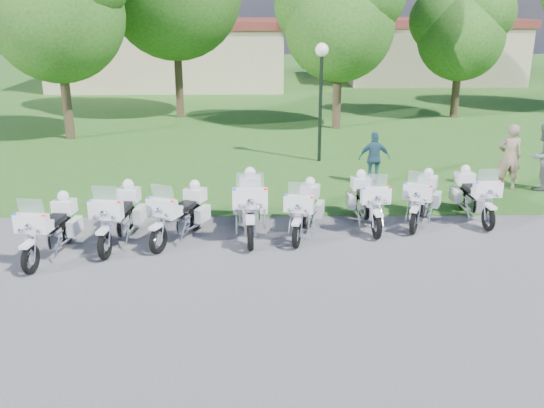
{
  "coord_description": "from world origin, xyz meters",
  "views": [
    {
      "loc": [
        -0.25,
        -11.64,
        5.3
      ],
      "look_at": [
        -0.04,
        1.2,
        0.95
      ],
      "focal_mm": 40.0,
      "sensor_mm": 36.0,
      "label": 1
    }
  ],
  "objects_px": {
    "motorcycle_2": "(180,213)",
    "lamp_post": "(321,73)",
    "motorcycle_0": "(51,228)",
    "motorcycle_3": "(250,204)",
    "motorcycle_1": "(119,215)",
    "bystander_a": "(509,157)",
    "motorcycle_4": "(305,209)",
    "motorcycle_5": "(367,201)",
    "bystander_b": "(543,157)",
    "bystander_c": "(374,158)",
    "motorcycle_7": "(474,195)",
    "motorcycle_6": "(422,198)"
  },
  "relations": [
    {
      "from": "motorcycle_3",
      "to": "bystander_c",
      "type": "relative_size",
      "value": 1.6
    },
    {
      "from": "motorcycle_7",
      "to": "motorcycle_2",
      "type": "bearing_deg",
      "value": 6.13
    },
    {
      "from": "motorcycle_4",
      "to": "motorcycle_7",
      "type": "relative_size",
      "value": 0.97
    },
    {
      "from": "motorcycle_2",
      "to": "bystander_b",
      "type": "relative_size",
      "value": 1.08
    },
    {
      "from": "motorcycle_6",
      "to": "motorcycle_7",
      "type": "height_order",
      "value": "motorcycle_6"
    },
    {
      "from": "motorcycle_3",
      "to": "bystander_a",
      "type": "relative_size",
      "value": 1.32
    },
    {
      "from": "motorcycle_6",
      "to": "motorcycle_0",
      "type": "bearing_deg",
      "value": 37.29
    },
    {
      "from": "motorcycle_6",
      "to": "bystander_c",
      "type": "bearing_deg",
      "value": -54.78
    },
    {
      "from": "motorcycle_1",
      "to": "motorcycle_6",
      "type": "bearing_deg",
      "value": -163.73
    },
    {
      "from": "motorcycle_2",
      "to": "motorcycle_4",
      "type": "xyz_separation_m",
      "value": [
        2.89,
        0.29,
        -0.02
      ]
    },
    {
      "from": "lamp_post",
      "to": "bystander_a",
      "type": "distance_m",
      "value": 6.5
    },
    {
      "from": "motorcycle_0",
      "to": "bystander_a",
      "type": "xyz_separation_m",
      "value": [
        11.72,
        4.66,
        0.33
      ]
    },
    {
      "from": "motorcycle_4",
      "to": "motorcycle_5",
      "type": "distance_m",
      "value": 1.67
    },
    {
      "from": "bystander_b",
      "to": "bystander_c",
      "type": "bearing_deg",
      "value": -39.9
    },
    {
      "from": "bystander_c",
      "to": "motorcycle_0",
      "type": "bearing_deg",
      "value": 34.71
    },
    {
      "from": "motorcycle_2",
      "to": "bystander_c",
      "type": "bearing_deg",
      "value": -116.43
    },
    {
      "from": "motorcycle_0",
      "to": "bystander_b",
      "type": "bearing_deg",
      "value": -151.77
    },
    {
      "from": "motorcycle_0",
      "to": "motorcycle_2",
      "type": "distance_m",
      "value": 2.82
    },
    {
      "from": "motorcycle_0",
      "to": "motorcycle_5",
      "type": "xyz_separation_m",
      "value": [
        7.13,
        1.76,
        -0.01
      ]
    },
    {
      "from": "motorcycle_5",
      "to": "bystander_a",
      "type": "bearing_deg",
      "value": -152.79
    },
    {
      "from": "motorcycle_1",
      "to": "bystander_a",
      "type": "relative_size",
      "value": 1.21
    },
    {
      "from": "motorcycle_0",
      "to": "bystander_b",
      "type": "relative_size",
      "value": 1.16
    },
    {
      "from": "bystander_a",
      "to": "bystander_c",
      "type": "relative_size",
      "value": 1.21
    },
    {
      "from": "motorcycle_2",
      "to": "motorcycle_6",
      "type": "relative_size",
      "value": 1.02
    },
    {
      "from": "motorcycle_6",
      "to": "bystander_c",
      "type": "relative_size",
      "value": 1.29
    },
    {
      "from": "motorcycle_2",
      "to": "motorcycle_3",
      "type": "distance_m",
      "value": 1.65
    },
    {
      "from": "motorcycle_3",
      "to": "motorcycle_7",
      "type": "height_order",
      "value": "motorcycle_3"
    },
    {
      "from": "motorcycle_6",
      "to": "motorcycle_7",
      "type": "bearing_deg",
      "value": -144.32
    },
    {
      "from": "motorcycle_7",
      "to": "bystander_b",
      "type": "bearing_deg",
      "value": -143.21
    },
    {
      "from": "motorcycle_1",
      "to": "motorcycle_5",
      "type": "xyz_separation_m",
      "value": [
        5.82,
        1.03,
        -0.03
      ]
    },
    {
      "from": "motorcycle_0",
      "to": "motorcycle_1",
      "type": "relative_size",
      "value": 0.97
    },
    {
      "from": "motorcycle_3",
      "to": "motorcycle_1",
      "type": "bearing_deg",
      "value": 9.21
    },
    {
      "from": "motorcycle_7",
      "to": "bystander_c",
      "type": "bearing_deg",
      "value": -60.16
    },
    {
      "from": "motorcycle_6",
      "to": "bystander_a",
      "type": "relative_size",
      "value": 1.07
    },
    {
      "from": "motorcycle_2",
      "to": "lamp_post",
      "type": "xyz_separation_m",
      "value": [
        3.85,
        7.08,
        2.37
      ]
    },
    {
      "from": "motorcycle_2",
      "to": "bystander_c",
      "type": "height_order",
      "value": "bystander_c"
    },
    {
      "from": "motorcycle_4",
      "to": "lamp_post",
      "type": "relative_size",
      "value": 0.54
    },
    {
      "from": "motorcycle_2",
      "to": "motorcycle_6",
      "type": "height_order",
      "value": "motorcycle_2"
    },
    {
      "from": "motorcycle_0",
      "to": "motorcycle_3",
      "type": "relative_size",
      "value": 0.88
    },
    {
      "from": "motorcycle_1",
      "to": "motorcycle_2",
      "type": "height_order",
      "value": "motorcycle_1"
    },
    {
      "from": "motorcycle_0",
      "to": "lamp_post",
      "type": "xyz_separation_m",
      "value": [
        6.52,
        7.99,
        2.37
      ]
    },
    {
      "from": "motorcycle_6",
      "to": "motorcycle_7",
      "type": "relative_size",
      "value": 0.94
    },
    {
      "from": "motorcycle_2",
      "to": "bystander_a",
      "type": "relative_size",
      "value": 1.09
    },
    {
      "from": "motorcycle_1",
      "to": "motorcycle_6",
      "type": "xyz_separation_m",
      "value": [
        7.22,
        1.22,
        -0.04
      ]
    },
    {
      "from": "motorcycle_3",
      "to": "bystander_a",
      "type": "height_order",
      "value": "bystander_a"
    },
    {
      "from": "lamp_post",
      "to": "bystander_a",
      "type": "height_order",
      "value": "lamp_post"
    },
    {
      "from": "motorcycle_2",
      "to": "motorcycle_5",
      "type": "relative_size",
      "value": 0.94
    },
    {
      "from": "motorcycle_7",
      "to": "lamp_post",
      "type": "relative_size",
      "value": 0.56
    },
    {
      "from": "motorcycle_6",
      "to": "bystander_a",
      "type": "height_order",
      "value": "bystander_a"
    },
    {
      "from": "motorcycle_1",
      "to": "bystander_a",
      "type": "bearing_deg",
      "value": -152.59
    }
  ]
}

